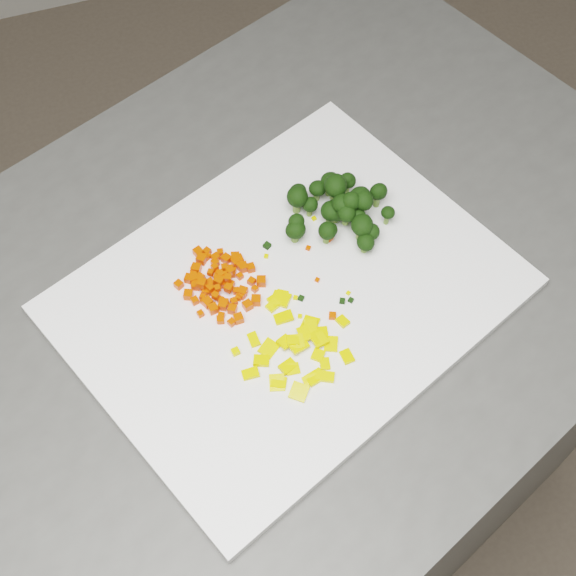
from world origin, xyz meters
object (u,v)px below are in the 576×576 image
object	(u,v)px
carrot_pile	(219,279)
pepper_pile	(295,339)
cutting_board	(288,295)
broccoli_pile	(338,206)
counter_block	(282,420)

from	to	relation	value
carrot_pile	pepper_pile	distance (m)	0.11
cutting_board	carrot_pile	bearing A→B (deg)	154.87
cutting_board	broccoli_pile	world-z (taller)	broccoli_pile
cutting_board	carrot_pile	world-z (taller)	carrot_pile
counter_block	broccoli_pile	distance (m)	0.50
carrot_pile	broccoli_pile	world-z (taller)	broccoli_pile
counter_block	cutting_board	xyz separation A→B (m)	(-0.00, -0.03, 0.46)
counter_block	pepper_pile	distance (m)	0.48
counter_block	carrot_pile	bearing A→B (deg)	-178.35
carrot_pile	pepper_pile	size ratio (longest dim) A/B	0.86
carrot_pile	pepper_pile	bearing A→B (deg)	-59.27
cutting_board	pepper_pile	size ratio (longest dim) A/B	3.88
pepper_pile	cutting_board	bearing A→B (deg)	77.60
carrot_pile	broccoli_pile	distance (m)	0.16
cutting_board	carrot_pile	xyz separation A→B (m)	(-0.07, 0.03, 0.02)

